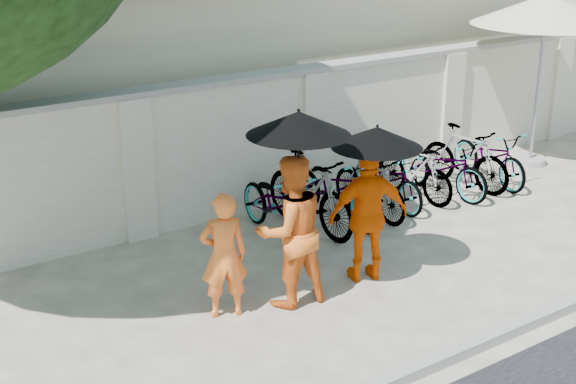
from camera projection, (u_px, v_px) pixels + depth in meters
ground at (332, 303)px, 9.43m from camera, size 80.00×80.00×0.00m
kerb at (435, 362)px, 8.10m from camera, size 40.00×0.16×0.12m
compound_wall at (255, 144)px, 12.10m from camera, size 20.00×0.30×2.00m
building_behind at (192, 60)px, 15.36m from camera, size 14.00×6.00×3.20m
monk_left at (224, 255)px, 8.92m from camera, size 0.62×0.51×1.47m
monk_center at (290, 231)px, 9.15m from camera, size 0.94×0.76×1.81m
parasol_center at (299, 123)px, 8.68m from camera, size 1.16×1.16×1.29m
monk_right at (368, 215)px, 9.75m from camera, size 1.08×0.73×1.70m
parasol_right at (377, 137)px, 9.36m from camera, size 1.09×1.09×1.01m
patio_umbrella at (546, 11)px, 13.54m from camera, size 2.60×2.60×3.00m
bike_0 at (277, 205)px, 11.13m from camera, size 0.77×1.88×0.97m
bike_1 at (309, 192)px, 11.35m from camera, size 0.61×1.93×1.15m
bike_2 at (335, 188)px, 11.72m from camera, size 0.89×2.00×1.02m
bike_3 at (369, 185)px, 11.90m from camera, size 0.46×1.61×0.96m
bike_4 at (388, 179)px, 12.33m from camera, size 0.66×1.67×0.86m
bike_5 at (414, 170)px, 12.59m from camera, size 0.56×1.61×0.95m
bike_6 at (443, 167)px, 12.80m from camera, size 0.78×1.83×0.94m
bike_7 at (465, 157)px, 13.09m from camera, size 0.67×1.77×1.04m
bike_8 at (490, 156)px, 13.35m from camera, size 0.84×1.83×0.93m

